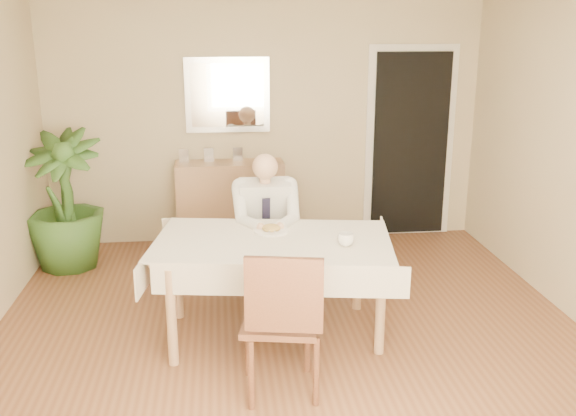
{
  "coord_description": "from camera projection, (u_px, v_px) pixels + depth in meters",
  "views": [
    {
      "loc": [
        -0.49,
        -4.15,
        2.26
      ],
      "look_at": [
        0.0,
        0.35,
        0.95
      ],
      "focal_mm": 40.0,
      "sensor_mm": 36.0,
      "label": 1
    }
  ],
  "objects": [
    {
      "name": "potted_palm",
      "position": [
        64.0,
        201.0,
        6.0
      ],
      "size": [
        0.86,
        0.86,
        1.32
      ],
      "primitive_type": "imported",
      "rotation": [
        0.0,
        0.0,
        -0.19
      ],
      "color": "#2A4D1B",
      "rests_on": "ground"
    },
    {
      "name": "window",
      "position": [
        393.0,
        310.0,
        1.88
      ],
      "size": [
        1.34,
        0.04,
        1.44
      ],
      "color": "white",
      "rests_on": "room"
    },
    {
      "name": "chair_near",
      "position": [
        282.0,
        316.0,
        3.88
      ],
      "size": [
        0.54,
        0.54,
        0.98
      ],
      "rotation": [
        0.0,
        0.0,
        -0.19
      ],
      "color": "#482718",
      "rests_on": "ground"
    },
    {
      "name": "photo_frame_left",
      "position": [
        184.0,
        156.0,
        6.54
      ],
      "size": [
        0.1,
        0.02,
        0.14
      ],
      "primitive_type": "cube",
      "color": "silver",
      "rests_on": "sideboard"
    },
    {
      "name": "coffee_mug",
      "position": [
        346.0,
        239.0,
        4.5
      ],
      "size": [
        0.13,
        0.13,
        0.09
      ],
      "primitive_type": "imported",
      "rotation": [
        0.0,
        0.0,
        0.16
      ],
      "color": "white",
      "rests_on": "dining_table"
    },
    {
      "name": "doorway",
      "position": [
        410.0,
        145.0,
        6.88
      ],
      "size": [
        0.96,
        0.07,
        2.1
      ],
      "color": "white",
      "rests_on": "ground"
    },
    {
      "name": "chair_far",
      "position": [
        264.0,
        239.0,
        5.55
      ],
      "size": [
        0.41,
        0.42,
        0.82
      ],
      "rotation": [
        0.0,
        0.0,
        0.07
      ],
      "color": "#482718",
      "rests_on": "ground"
    },
    {
      "name": "food",
      "position": [
        271.0,
        228.0,
        4.8
      ],
      "size": [
        0.14,
        0.14,
        0.06
      ],
      "primitive_type": "ellipsoid",
      "color": "olive",
      "rests_on": "dining_table"
    },
    {
      "name": "photo_frame_right",
      "position": [
        238.0,
        154.0,
        6.62
      ],
      "size": [
        0.1,
        0.02,
        0.14
      ],
      "primitive_type": "cube",
      "color": "silver",
      "rests_on": "sideboard"
    },
    {
      "name": "room",
      "position": [
        294.0,
        172.0,
        4.28
      ],
      "size": [
        5.0,
        5.02,
        2.6
      ],
      "color": "brown",
      "rests_on": "ground"
    },
    {
      "name": "fork",
      "position": [
        267.0,
        231.0,
        4.74
      ],
      "size": [
        0.01,
        0.13,
        0.01
      ],
      "primitive_type": "cylinder",
      "rotation": [
        1.57,
        0.0,
        0.0
      ],
      "color": "silver",
      "rests_on": "dining_table"
    },
    {
      "name": "plate",
      "position": [
        271.0,
        231.0,
        4.8
      ],
      "size": [
        0.26,
        0.26,
        0.02
      ],
      "primitive_type": "cylinder",
      "color": "white",
      "rests_on": "dining_table"
    },
    {
      "name": "knife",
      "position": [
        277.0,
        231.0,
        4.74
      ],
      "size": [
        0.01,
        0.13,
        0.01
      ],
      "primitive_type": "cylinder",
      "rotation": [
        1.57,
        0.0,
        0.0
      ],
      "color": "silver",
      "rests_on": "dining_table"
    },
    {
      "name": "photo_frame_center",
      "position": [
        209.0,
        155.0,
        6.59
      ],
      "size": [
        0.1,
        0.02,
        0.14
      ],
      "primitive_type": "cube",
      "color": "silver",
      "rests_on": "sideboard"
    },
    {
      "name": "dining_table",
      "position": [
        273.0,
        251.0,
        4.66
      ],
      "size": [
        1.87,
        1.27,
        0.75
      ],
      "rotation": [
        0.0,
        0.0,
        -0.15
      ],
      "color": "#9B724D",
      "rests_on": "ground"
    },
    {
      "name": "mirror",
      "position": [
        227.0,
        95.0,
        6.53
      ],
      "size": [
        0.86,
        0.04,
        0.76
      ],
      "color": "silver",
      "rests_on": "room"
    },
    {
      "name": "sideboard",
      "position": [
        230.0,
        204.0,
        6.69
      ],
      "size": [
        1.12,
        0.41,
        0.88
      ],
      "primitive_type": "cube",
      "rotation": [
        0.0,
        0.0,
        0.03
      ],
      "color": "#9B724D",
      "rests_on": "ground"
    },
    {
      "name": "seated_man",
      "position": [
        267.0,
        223.0,
        5.22
      ],
      "size": [
        0.48,
        0.72,
        1.24
      ],
      "color": "silver",
      "rests_on": "ground"
    }
  ]
}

